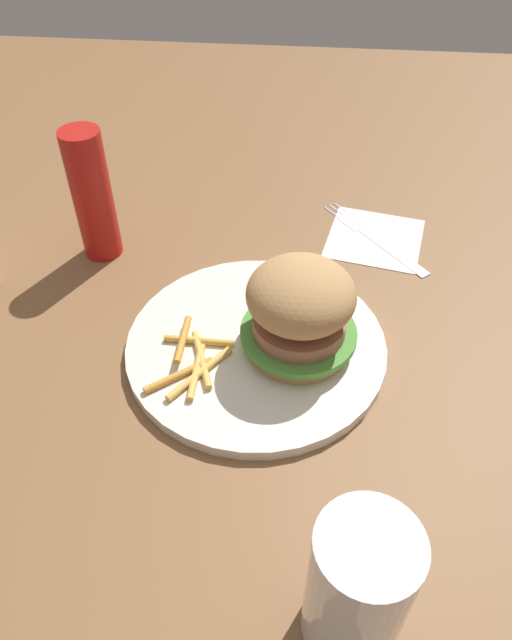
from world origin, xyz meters
name	(u,v)px	position (x,y,z in m)	size (l,w,h in m)	color
ground_plane	(267,333)	(0.00, 0.00, 0.00)	(1.60, 1.60, 0.00)	brown
plate	(256,346)	(-0.02, 0.01, 0.01)	(0.26, 0.26, 0.01)	silver
sandwich	(300,310)	(-0.03, -0.03, 0.06)	(0.11, 0.11, 0.10)	tan
fries_pile	(193,360)	(-0.06, 0.07, 0.02)	(0.10, 0.08, 0.01)	gold
napkin	(375,238)	(0.17, -0.12, 0.00)	(0.11, 0.11, 0.00)	white
fork	(374,236)	(0.18, -0.12, 0.00)	(0.14, 0.12, 0.00)	silver
drink_glass	(357,592)	(-0.28, -0.08, 0.06)	(0.06, 0.06, 0.12)	silver
ketchup_bottle	(92,196)	(0.12, 0.20, 0.08)	(0.04, 0.04, 0.15)	#B21914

